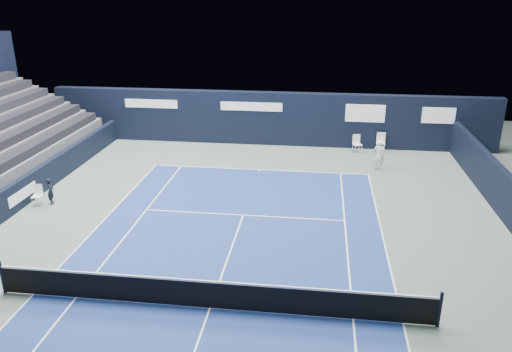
{
  "coord_description": "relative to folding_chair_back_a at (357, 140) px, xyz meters",
  "views": [
    {
      "loc": [
        2.89,
        -11.93,
        8.76
      ],
      "look_at": [
        0.38,
        7.58,
        1.3
      ],
      "focal_mm": 35.0,
      "sensor_mm": 36.0,
      "label": 1
    }
  ],
  "objects": [
    {
      "name": "tennis_player",
      "position": [
        0.96,
        -2.77,
        0.11
      ],
      "size": [
        0.64,
        0.87,
        1.55
      ],
      "color": "white",
      "rests_on": "ground"
    },
    {
      "name": "folding_chair_back_b",
      "position": [
        1.37,
        0.26,
        -0.05
      ],
      "size": [
        0.51,
        0.5,
        1.09
      ],
      "rotation": [
        0.0,
        0.0,
        -0.07
      ],
      "color": "white",
      "rests_on": "ground"
    },
    {
      "name": "side_barrier_left",
      "position": [
        -14.59,
        -9.6,
        -0.07
      ],
      "size": [
        0.33,
        22.0,
        1.2
      ],
      "color": "black",
      "rests_on": "ground"
    },
    {
      "name": "back_sponsor_wall",
      "position": [
        -5.08,
        0.93,
        0.88
      ],
      "size": [
        26.0,
        0.63,
        3.1
      ],
      "color": "black",
      "rests_on": "ground"
    },
    {
      "name": "line_judge_chair",
      "position": [
        -13.96,
        -9.22,
        -0.15
      ],
      "size": [
        0.44,
        0.43,
        0.91
      ],
      "rotation": [
        0.0,
        0.0,
        0.12
      ],
      "color": "white",
      "rests_on": "ground"
    },
    {
      "name": "tennis_net",
      "position": [
        -5.09,
        -15.57,
        -0.16
      ],
      "size": [
        12.9,
        0.1,
        1.1
      ],
      "color": "black",
      "rests_on": "ground"
    },
    {
      "name": "ground",
      "position": [
        -5.09,
        -13.57,
        -0.67
      ],
      "size": [
        48.0,
        48.0,
        0.0
      ],
      "primitive_type": "plane",
      "color": "#516156",
      "rests_on": "ground"
    },
    {
      "name": "court_surface",
      "position": [
        -5.09,
        -15.57,
        -0.67
      ],
      "size": [
        10.97,
        23.77,
        0.01
      ],
      "primitive_type": "cube",
      "color": "navy",
      "rests_on": "ground"
    },
    {
      "name": "court_markings",
      "position": [
        -5.09,
        -15.57,
        -0.66
      ],
      "size": [
        11.03,
        23.83,
        0.0
      ],
      "color": "white",
      "rests_on": "court_surface"
    },
    {
      "name": "line_judge",
      "position": [
        -13.46,
        -9.04,
        -0.09
      ],
      "size": [
        0.41,
        0.49,
        1.16
      ],
      "primitive_type": "imported",
      "rotation": [
        0.0,
        0.0,
        1.92
      ],
      "color": "black",
      "rests_on": "ground"
    },
    {
      "name": "folding_chair_back_a",
      "position": [
        0.0,
        0.0,
        0.0
      ],
      "size": [
        0.56,
        0.59,
        1.01
      ],
      "rotation": [
        0.0,
        0.0,
        0.35
      ],
      "color": "white",
      "rests_on": "ground"
    }
  ]
}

